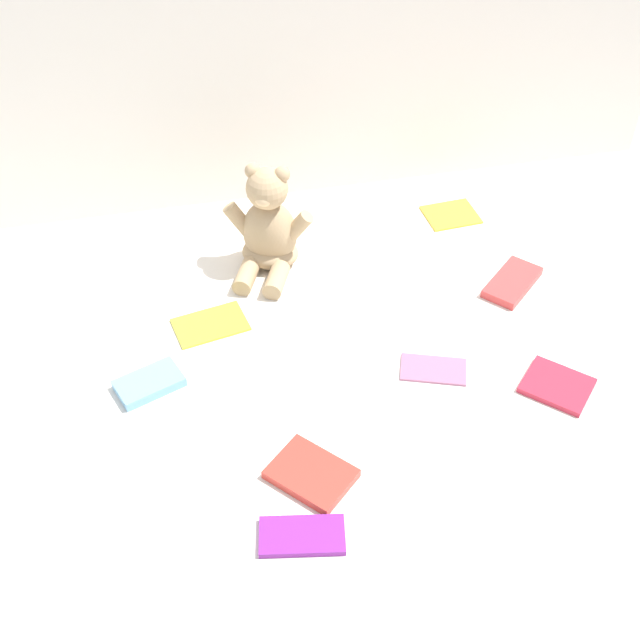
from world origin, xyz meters
TOP-DOWN VIEW (x-y plane):
  - ground_plane at (0.00, 0.00)m, footprint 3.20×3.20m
  - backdrop_drape at (0.00, 0.46)m, footprint 1.79×0.03m
  - teddy_bear at (-0.05, 0.20)m, footprint 0.19×0.19m
  - book_case_0 at (0.37, 0.28)m, footprint 0.12×0.10m
  - book_case_1 at (0.41, 0.02)m, footprint 0.15×0.14m
  - book_case_2 at (-0.20, 0.04)m, footprint 0.15×0.11m
  - book_case_3 at (0.38, -0.26)m, footprint 0.15×0.15m
  - book_case_4 at (-0.32, -0.10)m, footprint 0.13×0.10m
  - book_case_5 at (-0.12, -0.45)m, footprint 0.14×0.09m
  - book_case_6 at (-0.09, -0.35)m, footprint 0.15×0.16m
  - book_case_7 at (0.18, -0.17)m, footprint 0.13×0.10m

SIDE VIEW (x-z plane):
  - ground_plane at x=0.00m, z-range 0.00..0.00m
  - book_case_7 at x=0.18m, z-range 0.00..0.01m
  - book_case_0 at x=0.37m, z-range 0.00..0.01m
  - book_case_2 at x=-0.20m, z-range 0.00..0.01m
  - book_case_3 at x=0.38m, z-range 0.00..0.01m
  - book_case_5 at x=-0.12m, z-range 0.00..0.01m
  - book_case_6 at x=-0.09m, z-range 0.00..0.02m
  - book_case_1 at x=0.41m, z-range 0.00..0.02m
  - book_case_4 at x=-0.32m, z-range 0.00..0.02m
  - teddy_bear at x=-0.05m, z-range -0.03..0.20m
  - backdrop_drape at x=0.00m, z-range 0.00..0.56m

